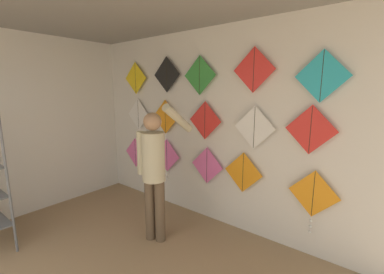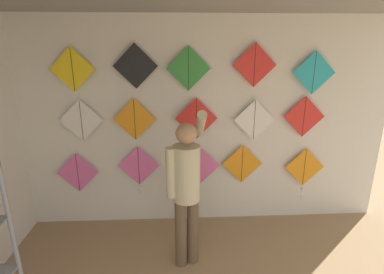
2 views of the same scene
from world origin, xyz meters
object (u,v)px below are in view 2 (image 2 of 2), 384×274
at_px(kite_1, 139,168).
at_px(kite_4, 304,170).
at_px(kite_7, 196,119).
at_px(kite_13, 255,65).
at_px(kite_5, 81,120).
at_px(kite_9, 304,117).
at_px(kite_3, 242,164).
at_px(kite_8, 254,120).
at_px(kite_2, 199,166).
at_px(shopkeeper, 187,183).
at_px(kite_0, 78,173).
at_px(kite_6, 135,119).
at_px(kite_11, 135,66).
at_px(kite_10, 72,69).
at_px(kite_14, 314,73).
at_px(kite_12, 188,69).

distance_m(kite_1, kite_4, 2.30).
height_order(kite_7, kite_13, kite_13).
height_order(kite_5, kite_9, kite_9).
bearing_deg(kite_3, kite_8, 0.00).
bearing_deg(kite_7, kite_2, 0.00).
distance_m(shopkeeper, kite_0, 1.70).
bearing_deg(kite_13, kite_6, 180.00).
relative_size(kite_0, kite_11, 1.00).
height_order(kite_5, kite_10, kite_10).
height_order(kite_13, kite_14, kite_13).
bearing_deg(kite_5, shopkeeper, -33.11).
bearing_deg(kite_4, kite_9, 179.35).
relative_size(kite_3, kite_8, 1.00).
bearing_deg(kite_10, kite_1, -0.05).
bearing_deg(kite_8, kite_13, 180.00).
height_order(kite_0, kite_5, kite_5).
bearing_deg(kite_8, kite_1, -179.97).
relative_size(kite_8, kite_12, 1.00).
distance_m(kite_2, kite_4, 1.48).
distance_m(kite_0, kite_5, 0.74).
height_order(kite_0, kite_14, kite_14).
xyz_separation_m(kite_12, kite_14, (1.60, 0.00, -0.06)).
distance_m(kite_12, kite_13, 0.83).
distance_m(kite_1, kite_3, 1.42).
bearing_deg(kite_2, kite_4, -0.04).
bearing_deg(kite_8, kite_6, 180.00).
bearing_deg(kite_11, kite_10, 180.00).
relative_size(kite_5, kite_12, 1.00).
height_order(kite_8, kite_13, kite_13).
bearing_deg(kite_11, kite_1, -178.62).
height_order(kite_6, kite_9, kite_9).
distance_m(kite_4, kite_6, 2.44).
height_order(shopkeeper, kite_13, kite_13).
distance_m(kite_1, kite_10, 1.50).
xyz_separation_m(kite_5, kite_14, (2.97, 0.00, 0.59)).
bearing_deg(kite_1, kite_12, 0.06).
bearing_deg(kite_14, kite_1, -179.98).
height_order(kite_4, kite_6, kite_6).
relative_size(kite_6, kite_11, 1.00).
height_order(kite_9, kite_11, kite_11).
distance_m(kite_7, kite_8, 0.77).
bearing_deg(kite_14, kite_5, 180.00).
xyz_separation_m(kite_11, kite_12, (0.65, 0.00, -0.03)).
height_order(kite_3, kite_9, kite_9).
bearing_deg(kite_10, kite_4, -0.02).
height_order(kite_2, kite_13, kite_13).
height_order(kite_8, kite_10, kite_10).
relative_size(kite_3, kite_5, 1.00).
relative_size(kite_4, kite_11, 1.38).
xyz_separation_m(kite_3, kite_9, (0.80, 0.00, 0.66)).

